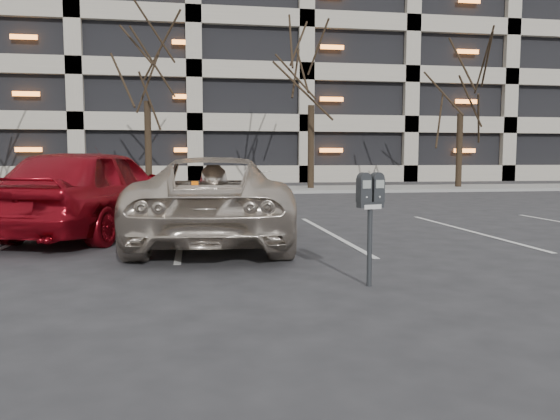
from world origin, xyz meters
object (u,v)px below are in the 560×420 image
object	(u,v)px
tree_b	(146,44)
tree_d	(462,67)
parking_meter	(370,201)
suv_silver	(215,199)
car_red	(95,191)
tree_c	(311,52)

from	to	relation	value
tree_b	tree_d	bearing A→B (deg)	0.00
parking_meter	suv_silver	world-z (taller)	suv_silver
parking_meter	tree_d	bearing A→B (deg)	45.57
parking_meter	car_red	bearing A→B (deg)	113.67
tree_d	suv_silver	xyz separation A→B (m)	(-11.80, -14.24, -4.84)
tree_b	parking_meter	bearing A→B (deg)	-78.09
tree_c	parking_meter	bearing A→B (deg)	-100.25
tree_c	tree_b	bearing A→B (deg)	180.00
tree_c	car_red	size ratio (longest dim) A/B	1.72
tree_b	parking_meter	size ratio (longest dim) A/B	6.77
tree_c	tree_d	distance (m)	7.01
tree_b	car_red	world-z (taller)	tree_b
tree_b	suv_silver	bearing A→B (deg)	-81.20
parking_meter	suv_silver	size ratio (longest dim) A/B	0.23
tree_c	suv_silver	bearing A→B (deg)	-108.60
suv_silver	car_red	size ratio (longest dim) A/B	1.12
parking_meter	car_red	world-z (taller)	car_red
tree_c	tree_d	size ratio (longest dim) A/B	1.08
tree_c	parking_meter	distance (m)	18.84
tree_c	tree_d	bearing A→B (deg)	0.00
car_red	suv_silver	bearing A→B (deg)	171.94
tree_b	tree_c	xyz separation A→B (m)	(7.00, 0.00, -0.11)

